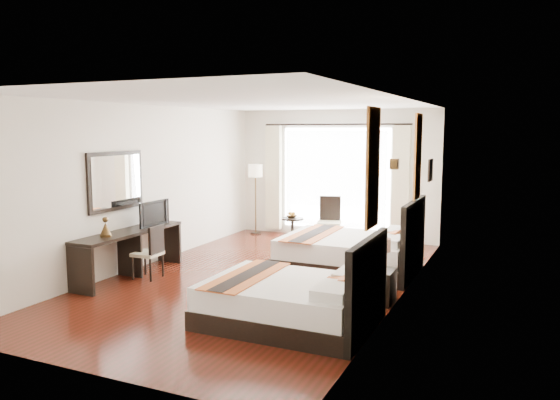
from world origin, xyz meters
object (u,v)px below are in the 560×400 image
at_px(bed_near, 294,300).
at_px(window_chair, 329,231).
at_px(nightstand, 379,286).
at_px(floor_lamp, 255,175).
at_px(console_desk, 130,254).
at_px(side_table, 292,230).
at_px(desk_chair, 149,262).
at_px(bed_far, 353,252).
at_px(table_lamp, 382,247).
at_px(television, 151,213).
at_px(fruit_bowl, 292,216).
at_px(vase, 378,266).

height_order(bed_near, window_chair, bed_near).
bearing_deg(nightstand, floor_lamp, 135.56).
bearing_deg(console_desk, side_table, 68.65).
bearing_deg(side_table, desk_chair, -106.49).
relative_size(bed_far, table_lamp, 5.83).
height_order(television, fruit_bowl, television).
xyz_separation_m(desk_chair, fruit_bowl, (1.00, 3.50, 0.30)).
bearing_deg(nightstand, bed_near, -120.52).
relative_size(bed_near, television, 2.76).
height_order(nightstand, television, television).
height_order(bed_near, nightstand, bed_near).
bearing_deg(window_chair, fruit_bowl, -99.69).
bearing_deg(window_chair, table_lamp, 16.58).
bearing_deg(table_lamp, television, 178.49).
bearing_deg(fruit_bowl, table_lamp, -49.13).
distance_m(television, window_chair, 3.78).
relative_size(television, window_chair, 0.74).
height_order(bed_near, bed_far, bed_far).
height_order(bed_near, fruit_bowl, bed_near).
height_order(nightstand, table_lamp, table_lamp).
xyz_separation_m(table_lamp, desk_chair, (-3.68, -0.41, -0.50)).
bearing_deg(side_table, bed_near, -66.71).
distance_m(nightstand, fruit_bowl, 4.17).
relative_size(fruit_bowl, window_chair, 0.22).
bearing_deg(floor_lamp, bed_near, -58.53).
relative_size(table_lamp, desk_chair, 0.44).
relative_size(nightstand, table_lamp, 1.25).
distance_m(console_desk, window_chair, 4.20).
bearing_deg(television, desk_chair, -146.15).
distance_m(bed_near, side_table, 4.81).
height_order(bed_far, table_lamp, bed_far).
height_order(bed_far, side_table, bed_far).
relative_size(bed_far, television, 3.01).
relative_size(table_lamp, window_chair, 0.38).
bearing_deg(vase, desk_chair, -177.98).
relative_size(table_lamp, vase, 2.94).
bearing_deg(table_lamp, fruit_bowl, 130.87).
bearing_deg(console_desk, bed_far, 30.01).
bearing_deg(nightstand, bed_far, 119.34).
distance_m(table_lamp, television, 4.01).
xyz_separation_m(table_lamp, television, (-4.00, 0.11, 0.21)).
xyz_separation_m(console_desk, window_chair, (2.16, 3.60, -0.07)).
bearing_deg(floor_lamp, bed_far, -37.14).
relative_size(vase, desk_chair, 0.15).
distance_m(television, desk_chair, 0.93).
relative_size(floor_lamp, fruit_bowl, 7.32).
bearing_deg(window_chair, television, -48.99).
relative_size(desk_chair, window_chair, 0.86).
relative_size(side_table, fruit_bowl, 2.46).
bearing_deg(bed_far, bed_near, -88.20).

